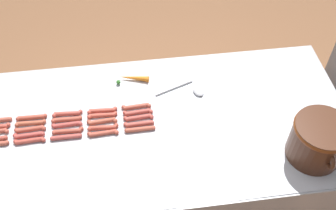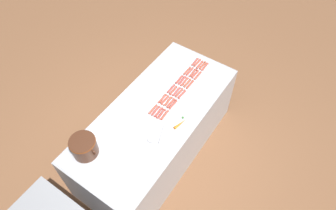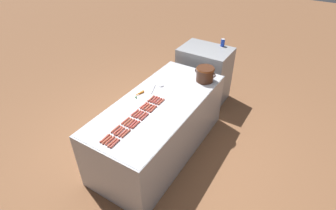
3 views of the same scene
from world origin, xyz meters
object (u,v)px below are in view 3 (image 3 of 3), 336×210
(hot_dog_9, at_px, (137,114))
(hot_dog_23, at_px, (158,101))
(hot_dog_2, at_px, (126,121))
(hot_dog_5, at_px, (151,99))
(hot_dog_25, at_px, (126,133))
(hot_dog_27, at_px, (145,117))
(hot_dog_19, at_px, (123,133))
(bean_pot, at_px, (205,74))
(hot_dog_26, at_px, (136,125))
(hot_dog_6, at_px, (107,140))
(hot_dog_20, at_px, (133,124))
(hot_dog_12, at_px, (110,140))
(hot_dog_16, at_px, (148,107))
(hot_dog_7, at_px, (118,130))
(hot_dog_24, at_px, (115,143))
(hot_dog_15, at_px, (140,114))
(hot_dog_17, at_px, (156,100))
(hot_dog_4, at_px, (144,105))
(hot_dog_14, at_px, (131,123))
(hot_dog_21, at_px, (142,115))
(carrot, at_px, (138,94))
(hot_dog_10, at_px, (146,106))
(hot_dog_8, at_px, (128,122))
(hot_dog_11, at_px, (154,99))
(hot_dog_13, at_px, (120,131))
(hot_dog_1, at_px, (115,129))
(hot_dog_18, at_px, (112,142))
(hot_dog_28, at_px, (153,109))
(hot_dog_29, at_px, (161,102))
(hot_dog_0, at_px, (105,138))
(hot_dog_22, at_px, (151,108))
(serving_spoon, at_px, (159,87))

(hot_dog_9, height_order, hot_dog_23, same)
(hot_dog_2, relative_size, hot_dog_5, 1.00)
(hot_dog_25, height_order, hot_dog_27, same)
(hot_dog_19, relative_size, bean_pot, 0.48)
(hot_dog_26, height_order, bean_pot, bean_pot)
(hot_dog_6, relative_size, hot_dog_20, 1.00)
(hot_dog_12, bearing_deg, hot_dog_16, 89.88)
(hot_dog_7, xyz_separation_m, hot_dog_24, (0.11, -0.18, 0.00))
(hot_dog_2, relative_size, hot_dog_15, 1.00)
(hot_dog_6, height_order, hot_dog_17, same)
(hot_dog_4, xyz_separation_m, hot_dog_14, (0.07, -0.35, 0.00))
(hot_dog_15, distance_m, hot_dog_21, 0.04)
(hot_dog_21, relative_size, carrot, 0.85)
(hot_dog_7, relative_size, hot_dog_27, 1.00)
(hot_dog_10, xyz_separation_m, hot_dog_21, (0.07, -0.17, 0.00))
(hot_dog_10, bearing_deg, hot_dog_27, -57.30)
(hot_dog_26, bearing_deg, hot_dog_14, -177.10)
(hot_dog_5, distance_m, hot_dog_26, 0.54)
(hot_dog_6, bearing_deg, hot_dog_12, 15.89)
(hot_dog_8, bearing_deg, hot_dog_11, 90.07)
(hot_dog_20, distance_m, hot_dog_27, 0.18)
(hot_dog_13, bearing_deg, hot_dog_1, 175.13)
(hot_dog_14, height_order, hot_dog_24, same)
(hot_dog_6, distance_m, hot_dog_26, 0.37)
(hot_dog_18, bearing_deg, carrot, 109.79)
(hot_dog_7, xyz_separation_m, hot_dog_28, (0.11, 0.53, 0.00))
(hot_dog_6, height_order, hot_dog_29, same)
(hot_dog_10, distance_m, hot_dog_25, 0.53)
(hot_dog_0, bearing_deg, hot_dog_15, 82.56)
(hot_dog_29, bearing_deg, carrot, -178.13)
(hot_dog_5, height_order, hot_dog_16, same)
(hot_dog_27, bearing_deg, hot_dog_19, -95.77)
(hot_dog_18, relative_size, carrot, 0.85)
(hot_dog_6, bearing_deg, bean_pot, 78.26)
(hot_dog_16, distance_m, hot_dog_18, 0.70)
(hot_dog_25, distance_m, hot_dog_28, 0.52)
(hot_dog_0, height_order, hot_dog_12, same)
(hot_dog_21, relative_size, hot_dog_28, 1.00)
(hot_dog_5, bearing_deg, hot_dog_22, -56.73)
(hot_dog_21, bearing_deg, hot_dog_25, -84.19)
(hot_dog_18, xyz_separation_m, hot_dog_21, (-0.00, 0.53, 0.00))
(hot_dog_10, distance_m, hot_dog_12, 0.69)
(hot_dog_19, bearing_deg, hot_dog_15, 96.41)
(hot_dog_7, relative_size, hot_dog_22, 1.00)
(hot_dog_27, bearing_deg, hot_dog_4, 129.27)
(hot_dog_13, height_order, hot_dog_19, same)
(hot_dog_10, bearing_deg, hot_dog_23, 67.24)
(hot_dog_28, relative_size, serving_spoon, 0.58)
(hot_dog_27, height_order, carrot, carrot)
(hot_dog_11, relative_size, hot_dog_24, 1.00)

